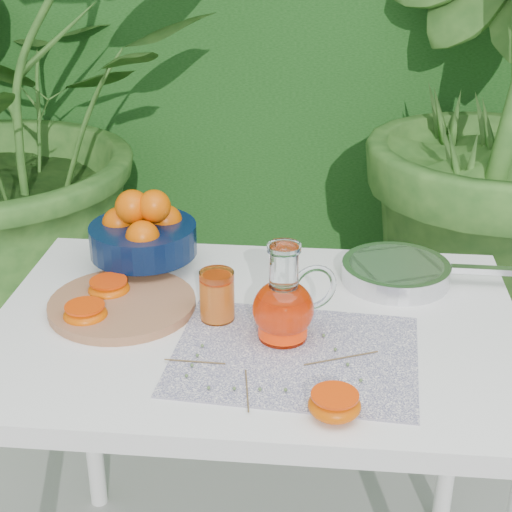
# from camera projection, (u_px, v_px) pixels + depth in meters

# --- Properties ---
(potted_plant_right) EXTENTS (2.22, 2.22, 1.81)m
(potted_plant_right) POSITION_uv_depth(u_px,v_px,m) (489.00, 98.00, 2.42)
(potted_plant_right) COLOR #25501B
(potted_plant_right) RESTS_ON ground
(white_table) EXTENTS (1.00, 0.70, 0.75)m
(white_table) POSITION_uv_depth(u_px,v_px,m) (255.00, 359.00, 1.51)
(white_table) COLOR white
(white_table) RESTS_ON ground
(placemat) EXTENTS (0.45, 0.36, 0.00)m
(placemat) POSITION_uv_depth(u_px,v_px,m) (295.00, 355.00, 1.37)
(placemat) COLOR #0B0D40
(placemat) RESTS_ON white_table
(cutting_board) EXTENTS (0.29, 0.29, 0.02)m
(cutting_board) POSITION_uv_depth(u_px,v_px,m) (122.00, 304.00, 1.52)
(cutting_board) COLOR #956343
(cutting_board) RESTS_ON white_table
(fruit_bowl) EXTENTS (0.27, 0.27, 0.18)m
(fruit_bowl) POSITION_uv_depth(u_px,v_px,m) (143.00, 232.00, 1.66)
(fruit_bowl) COLOR black
(fruit_bowl) RESTS_ON white_table
(juice_pitcher) EXTENTS (0.17, 0.15, 0.18)m
(juice_pitcher) POSITION_uv_depth(u_px,v_px,m) (284.00, 306.00, 1.40)
(juice_pitcher) COLOR white
(juice_pitcher) RESTS_ON white_table
(juice_tumbler) EXTENTS (0.08, 0.08, 0.10)m
(juice_tumbler) POSITION_uv_depth(u_px,v_px,m) (217.00, 297.00, 1.47)
(juice_tumbler) COLOR white
(juice_tumbler) RESTS_ON white_table
(saute_pan) EXTENTS (0.39, 0.23, 0.04)m
(saute_pan) POSITION_uv_depth(u_px,v_px,m) (397.00, 271.00, 1.63)
(saute_pan) COLOR silver
(saute_pan) RESTS_ON white_table
(orange_halves) EXTENTS (0.57, 0.45, 0.04)m
(orange_halves) POSITION_uv_depth(u_px,v_px,m) (165.00, 331.00, 1.41)
(orange_halves) COLOR #E35302
(orange_halves) RESTS_ON white_table
(thyme_sprigs) EXTENTS (0.37, 0.24, 0.01)m
(thyme_sprigs) POSITION_uv_depth(u_px,v_px,m) (265.00, 369.00, 1.32)
(thyme_sprigs) COLOR brown
(thyme_sprigs) RESTS_ON white_table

